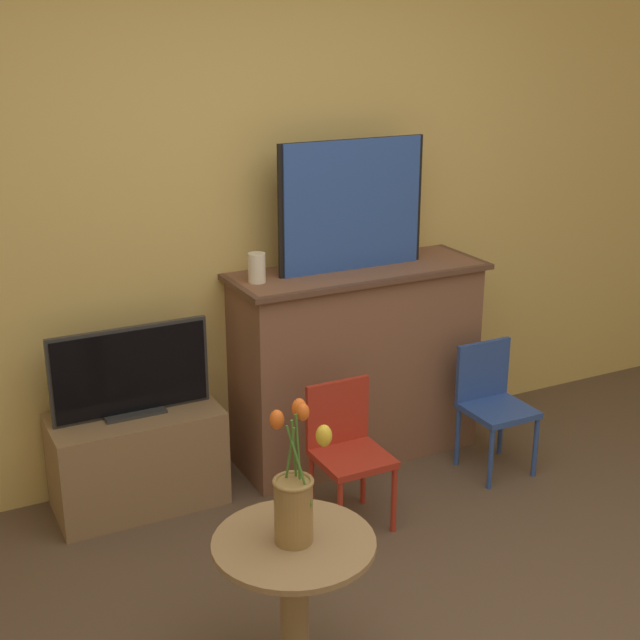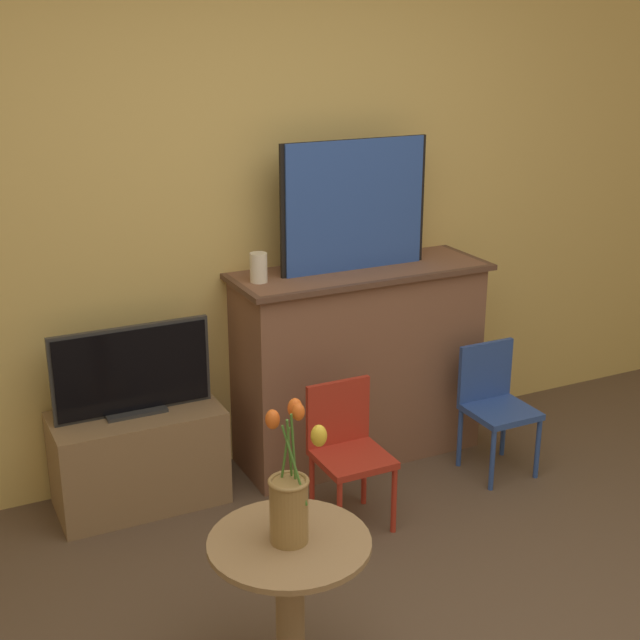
{
  "view_description": "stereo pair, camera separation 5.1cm",
  "coord_description": "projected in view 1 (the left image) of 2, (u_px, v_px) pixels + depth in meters",
  "views": [
    {
      "loc": [
        -1.53,
        -1.65,
        2.1
      ],
      "look_at": [
        -0.02,
        1.32,
        0.96
      ],
      "focal_mm": 50.0,
      "sensor_mm": 36.0,
      "label": 1
    },
    {
      "loc": [
        -1.48,
        -1.67,
        2.1
      ],
      "look_at": [
        -0.02,
        1.32,
        0.96
      ],
      "focal_mm": 50.0,
      "sensor_mm": 36.0,
      "label": 2
    }
  ],
  "objects": [
    {
      "name": "side_table",
      "position": [
        294.0,
        592.0,
        2.84
      ],
      "size": [
        0.52,
        0.52,
        0.54
      ],
      "color": "#99754C",
      "rests_on": "ground"
    },
    {
      "name": "mantel_candle",
      "position": [
        257.0,
        268.0,
        3.97
      ],
      "size": [
        0.08,
        0.08,
        0.13
      ],
      "color": "silver",
      "rests_on": "fireplace_mantel"
    },
    {
      "name": "chair_red",
      "position": [
        346.0,
        445.0,
        3.81
      ],
      "size": [
        0.3,
        0.3,
        0.62
      ],
      "color": "#B22D1E",
      "rests_on": "ground"
    },
    {
      "name": "chair_blue",
      "position": [
        492.0,
        399.0,
        4.27
      ],
      "size": [
        0.3,
        0.3,
        0.62
      ],
      "color": "#2D4C99",
      "rests_on": "ground"
    },
    {
      "name": "painting",
      "position": [
        352.0,
        205.0,
        4.11
      ],
      "size": [
        0.75,
        0.03,
        0.61
      ],
      "color": "black",
      "rests_on": "fireplace_mantel"
    },
    {
      "name": "vase_tulips",
      "position": [
        295.0,
        497.0,
        2.74
      ],
      "size": [
        0.15,
        0.2,
        0.46
      ],
      "color": "olive",
      "rests_on": "side_table"
    },
    {
      "name": "fireplace_mantel",
      "position": [
        356.0,
        361.0,
        4.36
      ],
      "size": [
        1.25,
        0.46,
        0.97
      ],
      "color": "brown",
      "rests_on": "ground"
    },
    {
      "name": "tv_monitor",
      "position": [
        131.0,
        373.0,
        3.85
      ],
      "size": [
        0.7,
        0.12,
        0.4
      ],
      "color": "#2D2D2D",
      "rests_on": "tv_stand"
    },
    {
      "name": "tv_stand",
      "position": [
        137.0,
        459.0,
        3.98
      ],
      "size": [
        0.74,
        0.38,
        0.45
      ],
      "color": "olive",
      "rests_on": "ground"
    },
    {
      "name": "wall_back",
      "position": [
        244.0,
        188.0,
        4.09
      ],
      "size": [
        8.0,
        0.06,
        2.7
      ],
      "color": "#E0BC66",
      "rests_on": "ground"
    }
  ]
}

